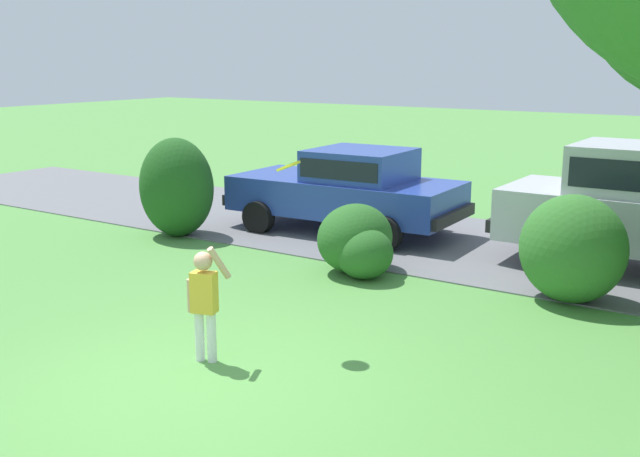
{
  "coord_description": "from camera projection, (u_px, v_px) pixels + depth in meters",
  "views": [
    {
      "loc": [
        5.01,
        -5.15,
        3.19
      ],
      "look_at": [
        -0.13,
        2.54,
        1.1
      ],
      "focal_mm": 42.77,
      "sensor_mm": 36.0,
      "label": 1
    }
  ],
  "objects": [
    {
      "name": "child_thrower",
      "position": [
        204.0,
        297.0,
        8.02
      ],
      "size": [
        0.4,
        0.35,
        1.29
      ],
      "color": "white",
      "rests_on": "ground"
    },
    {
      "name": "parked_sedan",
      "position": [
        350.0,
        187.0,
        14.0
      ],
      "size": [
        4.47,
        2.23,
        1.56
      ],
      "color": "#28429E",
      "rests_on": "ground"
    },
    {
      "name": "shrub_centre_left",
      "position": [
        358.0,
        242.0,
        11.39
      ],
      "size": [
        1.27,
        1.31,
        1.04
      ],
      "color": "#286023",
      "rests_on": "ground"
    },
    {
      "name": "ground_plane",
      "position": [
        189.0,
        384.0,
        7.6
      ],
      "size": [
        80.0,
        80.0,
        0.0
      ],
      "primitive_type": "plane",
      "color": "#518E42"
    },
    {
      "name": "driveway_strip",
      "position": [
        465.0,
        245.0,
        13.15
      ],
      "size": [
        28.0,
        4.4,
        0.02
      ],
      "primitive_type": "cube",
      "color": "slate",
      "rests_on": "ground"
    },
    {
      "name": "frisbee",
      "position": [
        288.0,
        166.0,
        8.3
      ],
      "size": [
        0.28,
        0.28,
        0.15
      ],
      "color": "yellow"
    },
    {
      "name": "shrub_near_tree",
      "position": [
        176.0,
        187.0,
        13.71
      ],
      "size": [
        1.42,
        1.23,
        1.79
      ],
      "color": "#1E511C",
      "rests_on": "ground"
    },
    {
      "name": "shrub_centre",
      "position": [
        573.0,
        249.0,
        10.0
      ],
      "size": [
        1.4,
        1.22,
        1.45
      ],
      "color": "#33702B",
      "rests_on": "ground"
    }
  ]
}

